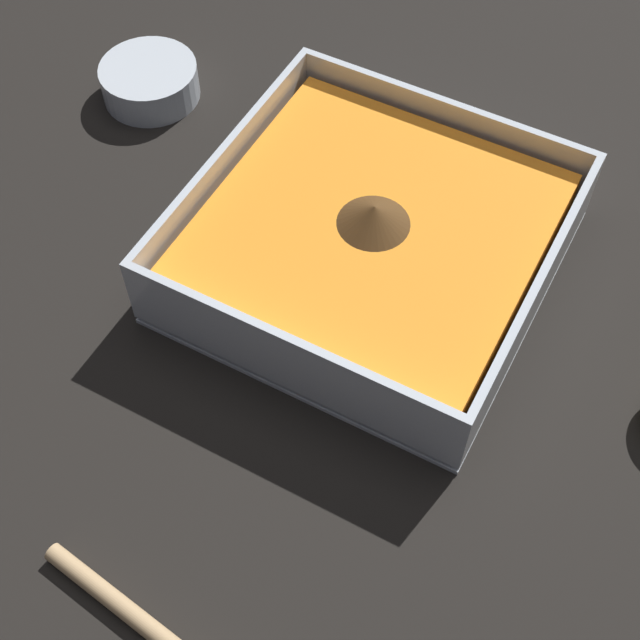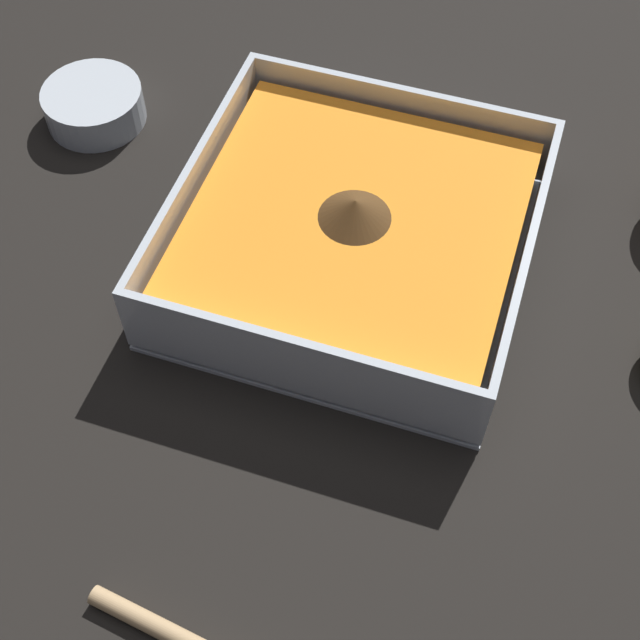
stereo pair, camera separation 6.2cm
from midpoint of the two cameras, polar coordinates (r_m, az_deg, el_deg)
The scene contains 3 objects.
ground_plane at distance 0.71m, azimuth 4.18°, elevation 5.11°, with size 4.00×4.00×0.00m, color black.
square_dish at distance 0.67m, azimuth 5.97°, elevation 4.64°, with size 0.26×0.26×0.07m.
spice_bowl at distance 0.83m, azimuth -8.67°, elevation 14.69°, with size 0.09×0.09×0.03m.
Camera 1 is at (-0.20, 0.41, 0.55)m, focal length 50.00 mm.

